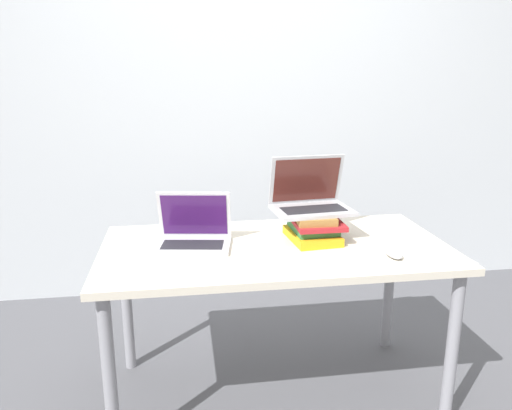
{
  "coord_description": "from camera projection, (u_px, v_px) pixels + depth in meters",
  "views": [
    {
      "loc": [
        -0.38,
        -1.58,
        1.43
      ],
      "look_at": [
        -0.08,
        0.37,
        0.9
      ],
      "focal_mm": 35.0,
      "sensor_mm": 36.0,
      "label": 1
    }
  ],
  "objects": [
    {
      "name": "mouse",
      "position": [
        394.0,
        253.0,
        1.97
      ],
      "size": [
        0.06,
        0.11,
        0.03
      ],
      "color": "#B2B2B7",
      "rests_on": "desk"
    },
    {
      "name": "wall_back",
      "position": [
        240.0,
        84.0,
        3.1
      ],
      "size": [
        8.0,
        0.05,
        2.7
      ],
      "color": "silver",
      "rests_on": "ground_plane"
    },
    {
      "name": "laptop_left",
      "position": [
        193.0,
        235.0,
        2.09
      ],
      "size": [
        0.34,
        0.27,
        0.23
      ],
      "color": "silver",
      "rests_on": "desk"
    },
    {
      "name": "laptop_on_books",
      "position": [
        310.0,
        200.0,
        2.18
      ],
      "size": [
        0.35,
        0.26,
        0.24
      ],
      "color": "#B2B2B7",
      "rests_on": "book_stack"
    },
    {
      "name": "notepad",
      "position": [
        436.0,
        255.0,
        1.98
      ],
      "size": [
        0.22,
        0.29,
        0.01
      ],
      "color": "white",
      "rests_on": "desk"
    },
    {
      "name": "desk",
      "position": [
        275.0,
        262.0,
        2.13
      ],
      "size": [
        1.45,
        0.75,
        0.72
      ],
      "color": "beige",
      "rests_on": "ground_plane"
    },
    {
      "name": "wireless_keyboard",
      "position": [
        331.0,
        258.0,
        1.94
      ],
      "size": [
        0.31,
        0.13,
        0.01
      ],
      "color": "white",
      "rests_on": "desk"
    },
    {
      "name": "book_stack",
      "position": [
        313.0,
        227.0,
        2.17
      ],
      "size": [
        0.23,
        0.28,
        0.12
      ],
      "color": "gold",
      "rests_on": "desk"
    }
  ]
}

